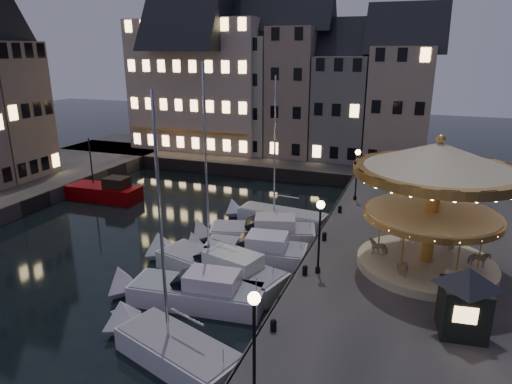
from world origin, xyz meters
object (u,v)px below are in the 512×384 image
at_px(streetlamp_a, 254,331).
at_px(carousel, 436,183).
at_px(streetlamp_b, 320,227).
at_px(streetlamp_c, 357,167).
at_px(red_fishing_boat, 105,192).
at_px(motorboat_e, 257,233).
at_px(bollard_b, 305,270).
at_px(motorboat_a, 169,348).
at_px(motorboat_b, 190,292).
at_px(bollard_c, 324,236).
at_px(motorboat_d, 249,252).
at_px(ticket_kiosk, 466,289).
at_px(bollard_d, 340,209).
at_px(bollard_a, 273,325).
at_px(motorboat_f, 275,217).
at_px(motorboat_c, 215,267).

height_order(streetlamp_a, carousel, carousel).
relative_size(streetlamp_b, streetlamp_c, 1.00).
xyz_separation_m(red_fishing_boat, carousel, (27.25, -6.99, 5.60)).
bearing_deg(streetlamp_b, carousel, 25.57).
xyz_separation_m(motorboat_e, carousel, (11.16, -2.86, 5.64)).
bearing_deg(bollard_b, carousel, 27.16).
height_order(streetlamp_a, motorboat_a, motorboat_a).
bearing_deg(motorboat_a, motorboat_e, 93.32).
relative_size(streetlamp_c, motorboat_a, 0.36).
height_order(streetlamp_c, motorboat_e, streetlamp_c).
bearing_deg(motorboat_b, bollard_b, 26.88).
xyz_separation_m(streetlamp_a, bollard_c, (-0.60, 14.50, -2.41)).
relative_size(motorboat_d, ticket_kiosk, 2.17).
bearing_deg(carousel, bollard_c, 163.37).
bearing_deg(bollard_d, bollard_b, -90.00).
height_order(bollard_a, bollard_d, same).
bearing_deg(bollard_b, bollard_a, -90.00).
distance_m(motorboat_f, red_fishing_boat, 16.19).
relative_size(motorboat_b, motorboat_c, 0.66).
distance_m(streetlamp_c, motorboat_a, 22.04).
xyz_separation_m(bollard_b, motorboat_e, (-5.00, 6.02, -0.96)).
relative_size(streetlamp_c, bollard_a, 7.32).
relative_size(streetlamp_c, motorboat_b, 0.50).
relative_size(streetlamp_c, red_fishing_boat, 0.61).
relative_size(motorboat_d, motorboat_f, 0.73).
relative_size(bollard_a, motorboat_f, 0.05).
distance_m(streetlamp_a, bollard_a, 4.71).
xyz_separation_m(streetlamp_c, motorboat_e, (-5.60, -7.98, -3.37)).
bearing_deg(ticket_kiosk, carousel, 104.01).
distance_m(red_fishing_boat, ticket_kiosk, 31.62).
xyz_separation_m(streetlamp_a, ticket_kiosk, (7.04, 6.72, -0.63)).
distance_m(bollard_d, motorboat_f, 5.05).
bearing_deg(bollard_d, motorboat_d, -120.41).
xyz_separation_m(carousel, ticket_kiosk, (1.48, -5.94, -2.90)).
bearing_deg(bollard_c, bollard_a, -90.00).
distance_m(bollard_a, bollard_c, 10.50).
bearing_deg(ticket_kiosk, motorboat_e, 145.15).
bearing_deg(motorboat_a, streetlamp_b, 57.99).
xyz_separation_m(streetlamp_a, bollard_a, (-0.60, 4.00, -2.41)).
xyz_separation_m(bollard_b, bollard_c, (0.00, 5.00, 0.00)).
relative_size(bollard_a, ticket_kiosk, 0.16).
xyz_separation_m(streetlamp_b, bollard_c, (-0.60, 4.50, -2.41)).
relative_size(bollard_d, motorboat_c, 0.05).
height_order(carousel, ticket_kiosk, carousel).
height_order(red_fishing_boat, carousel, carousel).
bearing_deg(bollard_c, carousel, -16.63).
bearing_deg(motorboat_c, bollard_c, 40.21).
relative_size(bollard_b, motorboat_d, 0.07).
distance_m(motorboat_b, motorboat_f, 12.75).
bearing_deg(red_fishing_boat, ticket_kiosk, -24.23).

